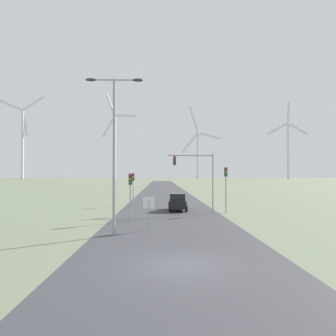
% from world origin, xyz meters
% --- Properties ---
extents(ground_plane, '(600.00, 600.00, 0.00)m').
position_xyz_m(ground_plane, '(0.00, 0.00, 0.00)').
color(ground_plane, '#667056').
extents(road_surface, '(10.00, 240.00, 0.01)m').
position_xyz_m(road_surface, '(0.00, 48.00, 0.00)').
color(road_surface, '#38383D').
rests_on(road_surface, ground).
extents(streetlamp, '(3.67, 0.32, 9.94)m').
position_xyz_m(streetlamp, '(-3.72, 6.81, 6.27)').
color(streetlamp, '#93999E').
rests_on(streetlamp, ground).
extents(stop_sign_near, '(0.81, 0.07, 2.32)m').
position_xyz_m(stop_sign_near, '(-1.57, 8.53, 1.62)').
color(stop_sign_near, '#93999E').
rests_on(stop_sign_near, ground).
extents(traffic_light_post_near_left, '(0.28, 0.33, 3.90)m').
position_xyz_m(traffic_light_post_near_left, '(-3.23, 12.87, 2.86)').
color(traffic_light_post_near_left, '#93999E').
rests_on(traffic_light_post_near_left, ground).
extents(traffic_light_post_near_right, '(0.28, 0.34, 4.52)m').
position_xyz_m(traffic_light_post_near_right, '(5.72, 18.36, 3.29)').
color(traffic_light_post_near_right, '#93999E').
rests_on(traffic_light_post_near_right, ground).
extents(traffic_light_post_mid_left, '(0.28, 0.34, 3.96)m').
position_xyz_m(traffic_light_post_mid_left, '(-4.08, 25.97, 2.90)').
color(traffic_light_post_mid_left, '#93999E').
rests_on(traffic_light_post_mid_left, ground).
extents(traffic_light_mast_overhead, '(4.70, 0.35, 6.02)m').
position_xyz_m(traffic_light_mast_overhead, '(2.99, 19.52, 4.31)').
color(traffic_light_mast_overhead, '#93999E').
rests_on(traffic_light_mast_overhead, ground).
extents(car_approaching, '(2.01, 4.19, 1.83)m').
position_xyz_m(car_approaching, '(1.05, 20.68, 0.91)').
color(car_approaching, black).
rests_on(car_approaching, ground).
extents(wind_turbine_far_left, '(33.29, 14.41, 68.50)m').
position_xyz_m(wind_turbine_far_left, '(-111.30, 250.75, 33.29)').
color(wind_turbine_far_left, silver).
rests_on(wind_turbine_far_left, ground).
extents(wind_turbine_left, '(31.00, 16.92, 73.88)m').
position_xyz_m(wind_turbine_left, '(-39.56, 265.75, 32.89)').
color(wind_turbine_left, silver).
rests_on(wind_turbine_left, ground).
extents(wind_turbine_center, '(36.23, 15.38, 61.66)m').
position_xyz_m(wind_turbine_center, '(31.53, 264.94, 25.43)').
color(wind_turbine_center, silver).
rests_on(wind_turbine_center, ground).
extents(wind_turbine_right, '(29.94, 9.06, 61.12)m').
position_xyz_m(wind_turbine_right, '(99.83, 240.18, 26.85)').
color(wind_turbine_right, silver).
rests_on(wind_turbine_right, ground).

